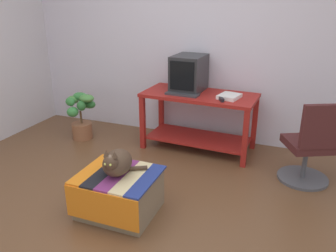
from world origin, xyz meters
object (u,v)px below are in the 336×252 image
Objects in this scene: cat at (117,163)px; potted_plant at (81,116)px; tv_monitor at (189,73)px; book at (229,96)px; ottoman_with_blanket at (119,193)px; office_chair at (310,148)px; desk at (199,112)px; stapler at (221,99)px; keyboard at (182,94)px.

potted_plant is (-1.31, 1.34, -0.18)m from cat.
tv_monitor is 1.33× the size of cat.
tv_monitor is 1.89× the size of book.
cat is at bearing -81.66° from ottoman_with_blanket.
potted_plant is 2.86m from office_chair.
potted_plant is (-1.56, -0.25, -0.17)m from desk.
stapler is at bearing 1.24° from potted_plant.
desk is 1.37m from office_chair.
keyboard is 1.55× the size of book.
desk is at bearing 75.89° from cat.
ottoman_with_blanket is at bearing -100.20° from book.
book reaches higher than cat.
tv_monitor is 0.60m from book.
tv_monitor reaches higher than book.
tv_monitor is 1.75m from cat.
stapler is at bearing -98.58° from book.
office_chair reaches higher than keyboard.
ottoman_with_blanket is 0.31m from cat.
keyboard reaches higher than ottoman_with_blanket.
desk is 2.85× the size of tv_monitor.
potted_plant is at bearing -168.09° from desk.
office_chair is (1.47, -0.52, -0.55)m from tv_monitor.
stapler is (0.49, -0.31, -0.19)m from tv_monitor.
tv_monitor reaches higher than keyboard.
office_chair is at bearing -8.61° from book.
keyboard reaches higher than potted_plant.
desk is 0.49m from tv_monitor.
potted_plant is (-1.30, 1.33, 0.13)m from ottoman_with_blanket.
ottoman_with_blanket is (-0.64, -1.52, -0.55)m from book.
potted_plant is (-1.94, -0.19, -0.42)m from book.
office_chair is (2.86, -0.16, 0.07)m from potted_plant.
tv_monitor reaches higher than cat.
book is 0.38× the size of ottoman_with_blanket.
tv_monitor is 1.85m from ottoman_with_blanket.
office_chair is at bearing -39.34° from stapler.
stapler is (0.49, -0.08, 0.01)m from keyboard.
tv_monitor is 0.78× the size of potted_plant.
tv_monitor is 0.31m from keyboard.
book is (0.38, -0.07, 0.25)m from desk.
stapler is (0.32, -0.21, 0.25)m from desk.
cat is at bearing 10.98° from office_chair.
keyboard reaches higher than cat.
cat reaches higher than potted_plant.
stapler is (-0.06, -0.15, -0.00)m from book.
stapler is at bearing -38.00° from office_chair.
cat is at bearing -100.09° from book.
desk reaches higher than potted_plant.
desk is 1.59m from potted_plant.
book is at bearing -7.16° from desk.
stapler reaches higher than potted_plant.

